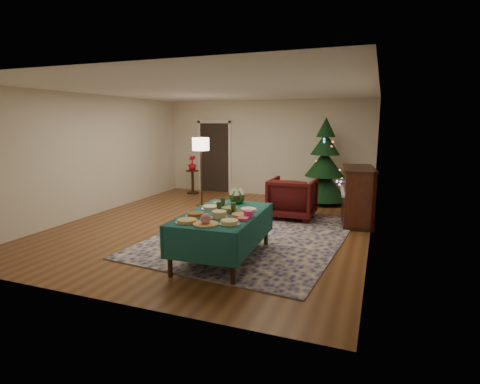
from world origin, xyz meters
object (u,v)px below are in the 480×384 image
at_px(buffet_table, 223,222).
at_px(side_table, 193,182).
at_px(armchair, 292,196).
at_px(christmas_tree, 324,165).
at_px(floor_lamp, 201,148).
at_px(potted_plant, 192,166).
at_px(gift_box, 249,214).
at_px(piano, 358,196).

height_order(buffet_table, side_table, buffet_table).
bearing_deg(armchair, christmas_tree, -102.76).
height_order(side_table, christmas_tree, christmas_tree).
bearing_deg(armchair, side_table, -27.53).
distance_m(armchair, floor_lamp, 2.62).
bearing_deg(side_table, buffet_table, -57.38).
relative_size(armchair, floor_lamp, 0.57).
bearing_deg(potted_plant, buffet_table, -57.38).
bearing_deg(buffet_table, gift_box, -11.38).
bearing_deg(armchair, potted_plant, -27.53).
bearing_deg(piano, potted_plant, 160.11).
bearing_deg(piano, side_table, 160.11).
xyz_separation_m(side_table, piano, (4.77, -1.73, 0.24)).
bearing_deg(christmas_tree, armchair, -103.19).
xyz_separation_m(armchair, piano, (1.36, 0.09, 0.08)).
bearing_deg(piano, christmas_tree, 118.98).
relative_size(gift_box, floor_lamp, 0.07).
bearing_deg(side_table, christmas_tree, -0.46).
bearing_deg(floor_lamp, christmas_tree, 26.30).
distance_m(potted_plant, christmas_tree, 3.84).
xyz_separation_m(buffet_table, christmas_tree, (0.85, 4.63, 0.41)).
xyz_separation_m(buffet_table, side_table, (-2.98, 4.66, -0.25)).
relative_size(armchair, side_table, 1.43).
relative_size(buffet_table, floor_lamp, 1.12).
height_order(armchair, floor_lamp, floor_lamp).
relative_size(buffet_table, piano, 1.35).
relative_size(gift_box, side_table, 0.17).
bearing_deg(buffet_table, floor_lamp, 121.45).
xyz_separation_m(gift_box, potted_plant, (-3.43, 4.75, 0.03)).
distance_m(gift_box, side_table, 5.88).
distance_m(buffet_table, floor_lamp, 3.89).
height_order(buffet_table, potted_plant, potted_plant).
height_order(potted_plant, christmas_tree, christmas_tree).
height_order(armchair, potted_plant, armchair).
distance_m(floor_lamp, potted_plant, 1.86).
distance_m(floor_lamp, side_table, 2.07).
relative_size(side_table, potted_plant, 1.63).
xyz_separation_m(gift_box, armchair, (-0.01, 2.94, -0.29)).
bearing_deg(gift_box, buffet_table, 168.62).
bearing_deg(side_table, floor_lamp, -54.85).
height_order(christmas_tree, piano, christmas_tree).
height_order(armchair, piano, piano).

